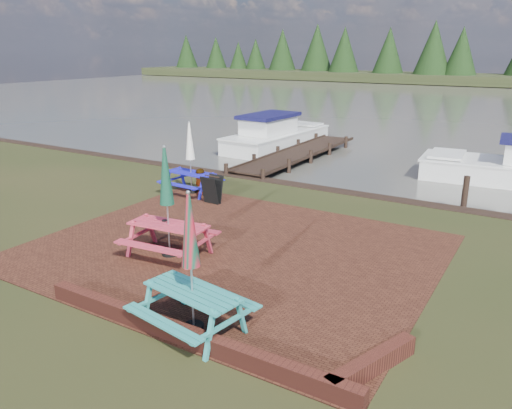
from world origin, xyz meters
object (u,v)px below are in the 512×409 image
at_px(chalkboard, 212,189).
at_px(picnic_table_teal, 192,284).
at_px(jetty, 297,154).
at_px(boat_jetty, 276,137).
at_px(picnic_table_blue, 191,169).
at_px(person, 201,169).
at_px(picnic_table_red, 168,219).

bearing_deg(chalkboard, picnic_table_teal, -55.13).
height_order(jetty, boat_jetty, boat_jetty).
relative_size(picnic_table_blue, chalkboard, 2.67).
bearing_deg(jetty, chalkboard, -82.80).
bearing_deg(person, picnic_table_teal, 147.99).
distance_m(picnic_table_blue, chalkboard, 1.43).
height_order(picnic_table_teal, picnic_table_red, picnic_table_red).
bearing_deg(picnic_table_teal, jetty, 118.91).
xyz_separation_m(picnic_table_teal, person, (-4.87, 6.62, -0.02)).
xyz_separation_m(picnic_table_teal, jetty, (-4.87, 13.48, -0.73)).
bearing_deg(picnic_table_red, chalkboard, 106.38).
bearing_deg(picnic_table_teal, picnic_table_blue, 137.54).
distance_m(chalkboard, person, 1.24).
height_order(picnic_table_blue, chalkboard, picnic_table_blue).
xyz_separation_m(chalkboard, jetty, (-0.95, 7.55, -0.33)).
bearing_deg(picnic_table_red, boat_jetty, 103.51).
height_order(picnic_table_blue, person, picnic_table_blue).
relative_size(picnic_table_blue, jetty, 0.25).
height_order(picnic_table_teal, picnic_table_blue, picnic_table_teal).
distance_m(picnic_table_red, person, 5.06).
bearing_deg(picnic_table_blue, chalkboard, -20.70).
height_order(picnic_table_teal, chalkboard, picnic_table_teal).
height_order(boat_jetty, person, person).
xyz_separation_m(jetty, boat_jetty, (-2.13, 1.92, 0.26)).
bearing_deg(chalkboard, jetty, 98.60).
bearing_deg(person, jetty, -68.38).
xyz_separation_m(picnic_table_red, jetty, (-2.46, 11.27, -0.76)).
bearing_deg(chalkboard, picnic_table_red, -66.53).
height_order(picnic_table_teal, jetty, picnic_table_teal).
xyz_separation_m(picnic_table_red, chalkboard, (-1.51, 3.72, -0.43)).
relative_size(chalkboard, person, 0.53).
height_order(picnic_table_teal, boat_jetty, picnic_table_teal).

